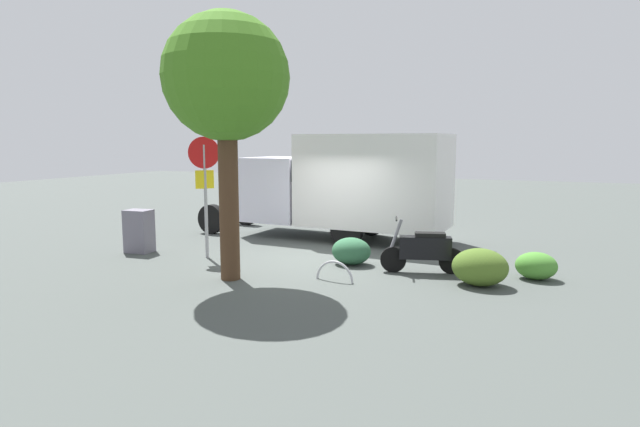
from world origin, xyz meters
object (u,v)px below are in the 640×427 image
stop_sign (205,178)px  box_truck_near (344,183)px  bike_rack_hoop (334,281)px  motorcycle (424,249)px  street_tree (226,81)px  utility_cabinet (139,231)px

stop_sign → box_truck_near: bearing=-120.5°
stop_sign → bike_rack_hoop: size_ratio=3.46×
motorcycle → stop_sign: bearing=-9.7°
box_truck_near → street_tree: 5.73m
box_truck_near → street_tree: size_ratio=1.41×
motorcycle → stop_sign: (5.22, 0.58, 1.44)m
box_truck_near → bike_rack_hoop: box_truck_near is taller
motorcycle → bike_rack_hoop: bearing=25.9°
box_truck_near → street_tree: (0.53, 5.20, 2.36)m
box_truck_near → stop_sign: 4.30m
street_tree → bike_rack_hoop: street_tree is taller
motorcycle → utility_cabinet: motorcycle is taller
utility_cabinet → box_truck_near: bearing=-137.3°
box_truck_near → motorcycle: size_ratio=4.26×
stop_sign → street_tree: size_ratio=0.55×
street_tree → box_truck_near: bearing=-95.8°
street_tree → utility_cabinet: size_ratio=4.88×
motorcycle → utility_cabinet: (7.19, 0.72, 0.03)m
box_truck_near → motorcycle: (-3.04, 3.11, -1.13)m
stop_sign → utility_cabinet: bearing=4.1°
box_truck_near → motorcycle: 4.49m
utility_cabinet → bike_rack_hoop: 5.72m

